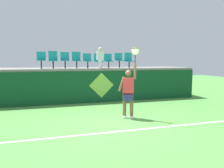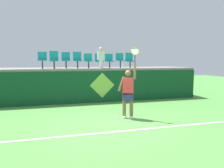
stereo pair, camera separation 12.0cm
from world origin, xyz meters
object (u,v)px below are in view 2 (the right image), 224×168
stadium_chair_0 (42,59)px  stadium_chair_3 (77,59)px  tennis_player (128,91)px  stadium_chair_5 (99,60)px  stadium_chair_8 (130,60)px  stadium_chair_6 (109,60)px  tennis_ball (169,123)px  stadium_chair_1 (54,59)px  water_bottle (123,66)px  stadium_chair_4 (88,60)px  spectator_0 (101,57)px  stadium_chair_2 (66,59)px  stadium_chair_7 (120,59)px

stadium_chair_0 → stadium_chair_3: size_ratio=0.98×
tennis_player → stadium_chair_5: bearing=93.0°
stadium_chair_5 → stadium_chair_8: (1.75, 0.00, 0.03)m
stadium_chair_5 → stadium_chair_6: 0.56m
stadium_chair_5 → tennis_ball: bearing=-75.7°
stadium_chair_0 → stadium_chair_8: size_ratio=1.00×
stadium_chair_3 → stadium_chair_8: size_ratio=1.02×
tennis_ball → stadium_chair_1: stadium_chair_1 is taller
stadium_chair_1 → water_bottle: bearing=-11.4°
stadium_chair_4 → spectator_0: bearing=-35.5°
stadium_chair_1 → spectator_0: bearing=-10.4°
stadium_chair_0 → stadium_chair_5: (2.92, 0.00, -0.06)m
stadium_chair_1 → tennis_ball: bearing=-54.4°
tennis_ball → stadium_chair_3: bearing=115.9°
water_bottle → stadium_chair_0: size_ratio=0.31×
stadium_chair_2 → stadium_chair_0: bearing=-179.9°
stadium_chair_6 → spectator_0: size_ratio=0.72×
stadium_chair_7 → stadium_chair_6: bearing=180.0°
water_bottle → stadium_chair_4: (-1.69, 0.69, 0.31)m
stadium_chair_7 → stadium_chair_8: bearing=0.8°
stadium_chair_2 → tennis_player: bearing=-64.0°
spectator_0 → stadium_chair_2: bearing=166.4°
stadium_chair_7 → stadium_chair_0: bearing=180.0°
stadium_chair_3 → tennis_ball: bearing=-64.1°
stadium_chair_2 → stadium_chair_4: (1.17, -0.00, -0.03)m
tennis_ball → stadium_chair_6: 5.53m
tennis_player → stadium_chair_8: (1.54, 4.03, 1.17)m
stadium_chair_3 → stadium_chair_6: (1.73, -0.01, -0.04)m
water_bottle → stadium_chair_8: (0.65, 0.70, 0.32)m
stadium_chair_2 → stadium_chair_4: stadium_chair_2 is taller
stadium_chair_0 → stadium_chair_4: stadium_chair_0 is taller
water_bottle → stadium_chair_1: (-3.45, 0.70, 0.35)m
tennis_player → stadium_chair_0: 5.24m
stadium_chair_3 → stadium_chair_4: bearing=-0.8°
stadium_chair_0 → stadium_chair_7: stadium_chair_0 is taller
stadium_chair_1 → stadium_chair_3: 1.18m
stadium_chair_0 → stadium_chair_3: bearing=0.2°
stadium_chair_4 → stadium_chair_7: size_ratio=0.95×
stadium_chair_4 → stadium_chair_5: stadium_chair_5 is taller
stadium_chair_2 → stadium_chair_8: stadium_chair_8 is taller
stadium_chair_1 → stadium_chair_8: size_ratio=1.05×
stadium_chair_0 → spectator_0: size_ratio=0.78×
stadium_chair_7 → stadium_chair_8: size_ratio=0.97×
tennis_ball → stadium_chair_4: (-1.88, 5.06, 2.11)m
stadium_chair_8 → spectator_0: size_ratio=0.78×
stadium_chair_6 → stadium_chair_7: (0.61, -0.00, 0.04)m
spectator_0 → stadium_chair_3: bearing=159.9°
water_bottle → stadium_chair_4: 1.85m
stadium_chair_0 → stadium_chair_4: size_ratio=1.08×
tennis_player → tennis_ball: 1.78m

